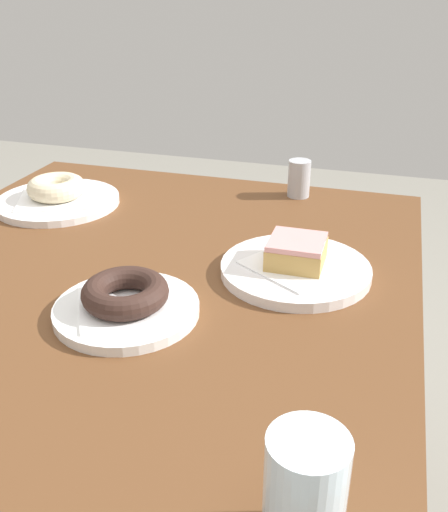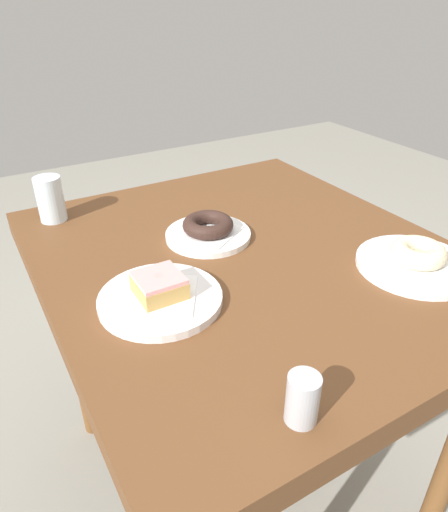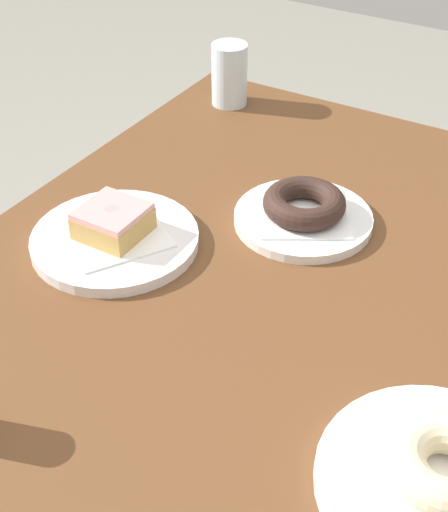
{
  "view_description": "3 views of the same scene",
  "coord_description": "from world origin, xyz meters",
  "px_view_note": "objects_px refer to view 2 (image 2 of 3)",
  "views": [
    {
      "loc": [
        -0.68,
        -0.35,
        1.17
      ],
      "look_at": [
        0.06,
        -0.13,
        0.79
      ],
      "focal_mm": 40.32,
      "sensor_mm": 36.0,
      "label": 1
    },
    {
      "loc": [
        0.72,
        -0.48,
        1.26
      ],
      "look_at": [
        0.06,
        -0.09,
        0.81
      ],
      "focal_mm": 32.54,
      "sensor_mm": 36.0,
      "label": 2
    },
    {
      "loc": [
        0.68,
        0.3,
        1.36
      ],
      "look_at": [
        0.06,
        -0.08,
        0.8
      ],
      "focal_mm": 52.05,
      "sensor_mm": 36.0,
      "label": 3
    }
  ],
  "objects_px": {
    "donut_glazed_square": "(159,285)",
    "plate_chocolate_ring": "(208,235)",
    "plate_sugar_ring": "(415,265)",
    "donut_sugar_ring": "(418,253)",
    "sugar_jar": "(303,399)",
    "donut_chocolate_ring": "(208,225)",
    "water_glass": "(50,199)",
    "plate_glazed_square": "(160,299)"
  },
  "relations": [
    {
      "from": "donut_glazed_square",
      "to": "plate_chocolate_ring",
      "type": "bearing_deg",
      "value": 132.0
    },
    {
      "from": "plate_sugar_ring",
      "to": "donut_sugar_ring",
      "type": "relative_size",
      "value": 2.14
    },
    {
      "from": "donut_glazed_square",
      "to": "donut_sugar_ring",
      "type": "height_order",
      "value": "donut_glazed_square"
    },
    {
      "from": "sugar_jar",
      "to": "donut_glazed_square",
      "type": "bearing_deg",
      "value": -170.65
    },
    {
      "from": "plate_chocolate_ring",
      "to": "donut_chocolate_ring",
      "type": "relative_size",
      "value": 1.68
    },
    {
      "from": "sugar_jar",
      "to": "water_glass",
      "type": "bearing_deg",
      "value": -169.78
    },
    {
      "from": "plate_chocolate_ring",
      "to": "plate_sugar_ring",
      "type": "bearing_deg",
      "value": 42.66
    },
    {
      "from": "donut_chocolate_ring",
      "to": "donut_sugar_ring",
      "type": "height_order",
      "value": "donut_sugar_ring"
    },
    {
      "from": "plate_sugar_ring",
      "to": "water_glass",
      "type": "bearing_deg",
      "value": -135.91
    },
    {
      "from": "plate_glazed_square",
      "to": "donut_glazed_square",
      "type": "bearing_deg",
      "value": 75.96
    },
    {
      "from": "plate_glazed_square",
      "to": "water_glass",
      "type": "height_order",
      "value": "water_glass"
    },
    {
      "from": "plate_glazed_square",
      "to": "sugar_jar",
      "type": "xyz_separation_m",
      "value": [
        0.33,
        0.05,
        0.03
      ]
    },
    {
      "from": "sugar_jar",
      "to": "donut_chocolate_ring",
      "type": "bearing_deg",
      "value": 164.68
    },
    {
      "from": "water_glass",
      "to": "donut_glazed_square",
      "type": "bearing_deg",
      "value": 10.86
    },
    {
      "from": "donut_glazed_square",
      "to": "donut_sugar_ring",
      "type": "bearing_deg",
      "value": 72.97
    },
    {
      "from": "water_glass",
      "to": "sugar_jar",
      "type": "height_order",
      "value": "water_glass"
    },
    {
      "from": "donut_glazed_square",
      "to": "water_glass",
      "type": "xyz_separation_m",
      "value": [
        -0.45,
        -0.09,
        0.02
      ]
    },
    {
      "from": "donut_glazed_square",
      "to": "sugar_jar",
      "type": "bearing_deg",
      "value": 9.35
    },
    {
      "from": "plate_chocolate_ring",
      "to": "donut_chocolate_ring",
      "type": "height_order",
      "value": "donut_chocolate_ring"
    },
    {
      "from": "plate_chocolate_ring",
      "to": "donut_chocolate_ring",
      "type": "distance_m",
      "value": 0.03
    },
    {
      "from": "plate_chocolate_ring",
      "to": "plate_glazed_square",
      "type": "bearing_deg",
      "value": -48.0
    },
    {
      "from": "plate_sugar_ring",
      "to": "sugar_jar",
      "type": "xyz_separation_m",
      "value": [
        0.18,
        -0.44,
        0.03
      ]
    },
    {
      "from": "water_glass",
      "to": "plate_chocolate_ring",
      "type": "bearing_deg",
      "value": 45.71
    },
    {
      "from": "plate_glazed_square",
      "to": "plate_chocolate_ring",
      "type": "distance_m",
      "value": 0.26
    },
    {
      "from": "donut_chocolate_ring",
      "to": "sugar_jar",
      "type": "xyz_separation_m",
      "value": [
        0.51,
        -0.14,
        0.0
      ]
    },
    {
      "from": "donut_sugar_ring",
      "to": "sugar_jar",
      "type": "bearing_deg",
      "value": -67.53
    },
    {
      "from": "donut_glazed_square",
      "to": "plate_sugar_ring",
      "type": "xyz_separation_m",
      "value": [
        0.15,
        0.49,
        -0.03
      ]
    },
    {
      "from": "donut_sugar_ring",
      "to": "sugar_jar",
      "type": "relative_size",
      "value": 1.49
    },
    {
      "from": "plate_glazed_square",
      "to": "donut_glazed_square",
      "type": "xyz_separation_m",
      "value": [
        0.0,
        0.0,
        0.03
      ]
    },
    {
      "from": "donut_glazed_square",
      "to": "plate_sugar_ring",
      "type": "relative_size",
      "value": 0.35
    },
    {
      "from": "donut_sugar_ring",
      "to": "donut_glazed_square",
      "type": "bearing_deg",
      "value": -107.03
    },
    {
      "from": "sugar_jar",
      "to": "plate_chocolate_ring",
      "type": "bearing_deg",
      "value": 164.68
    },
    {
      "from": "donut_glazed_square",
      "to": "sugar_jar",
      "type": "height_order",
      "value": "sugar_jar"
    },
    {
      "from": "donut_chocolate_ring",
      "to": "water_glass",
      "type": "bearing_deg",
      "value": -134.29
    },
    {
      "from": "donut_chocolate_ring",
      "to": "plate_sugar_ring",
      "type": "relative_size",
      "value": 0.49
    },
    {
      "from": "plate_sugar_ring",
      "to": "plate_chocolate_ring",
      "type": "bearing_deg",
      "value": -137.34
    },
    {
      "from": "donut_glazed_square",
      "to": "water_glass",
      "type": "relative_size",
      "value": 0.75
    },
    {
      "from": "plate_glazed_square",
      "to": "donut_chocolate_ring",
      "type": "relative_size",
      "value": 1.96
    },
    {
      "from": "donut_sugar_ring",
      "to": "water_glass",
      "type": "distance_m",
      "value": 0.83
    },
    {
      "from": "plate_chocolate_ring",
      "to": "donut_sugar_ring",
      "type": "relative_size",
      "value": 1.75
    },
    {
      "from": "plate_chocolate_ring",
      "to": "water_glass",
      "type": "relative_size",
      "value": 1.77
    },
    {
      "from": "plate_sugar_ring",
      "to": "donut_glazed_square",
      "type": "bearing_deg",
      "value": -107.03
    }
  ]
}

